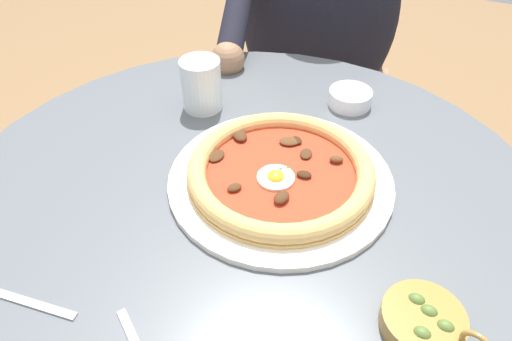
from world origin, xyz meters
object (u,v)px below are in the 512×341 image
ramekin_capers (350,97)px  cafe_chair_diner (319,60)px  diner_person (311,82)px  dining_table (247,275)px  olive_pan (424,321)px  fork_utensil (11,297)px  pizza_on_plate (281,173)px  water_glass (202,88)px

ramekin_capers → cafe_chair_diner: (0.21, -0.50, -0.21)m
diner_person → dining_table: bearing=100.2°
diner_person → ramekin_capers: bearing=117.6°
diner_person → olive_pan: bearing=117.0°
fork_utensil → pizza_on_plate: bearing=-123.7°
dining_table → fork_utensil: 0.37m
cafe_chair_diner → ramekin_capers: bearing=112.7°
water_glass → ramekin_capers: (-0.24, -0.12, -0.02)m
olive_pan → diner_person: size_ratio=0.10×
cafe_chair_diner → fork_utensil: bearing=87.8°
dining_table → ramekin_capers: size_ratio=11.66×
olive_pan → pizza_on_plate: bearing=-33.4°
pizza_on_plate → diner_person: (0.15, -0.60, -0.21)m
water_glass → olive_pan: size_ratio=0.80×
dining_table → fork_utensil: bearing=55.6°
dining_table → cafe_chair_diner: size_ratio=1.02×
water_glass → cafe_chair_diner: bearing=-92.9°
ramekin_capers → fork_utensil: size_ratio=0.44×
ramekin_capers → diner_person: (0.19, -0.35, -0.21)m
water_glass → cafe_chair_diner: cafe_chair_diner is taller
olive_pan → fork_utensil: 0.48m
water_glass → olive_pan: bearing=147.2°
dining_table → cafe_chair_diner: (0.14, -0.80, -0.02)m
ramekin_capers → pizza_on_plate: bearing=81.7°
fork_utensil → cafe_chair_diner: cafe_chair_diner is taller
dining_table → olive_pan: size_ratio=7.81×
ramekin_capers → olive_pan: size_ratio=0.67×
pizza_on_plate → fork_utensil: 0.38m
pizza_on_plate → fork_utensil: bearing=56.3°
pizza_on_plate → fork_utensil: size_ratio=1.90×
cafe_chair_diner → dining_table: bearing=100.0°
dining_table → diner_person: diner_person is taller
dining_table → pizza_on_plate: (-0.03, -0.05, 0.20)m
dining_table → ramekin_capers: bearing=-102.6°
ramekin_capers → olive_pan: 0.45m
dining_table → diner_person: 0.67m
pizza_on_plate → water_glass: bearing=-32.0°
water_glass → olive_pan: water_glass is taller
water_glass → diner_person: (-0.06, -0.47, -0.23)m
water_glass → diner_person: bearing=-96.7°
ramekin_capers → diner_person: 0.45m
water_glass → cafe_chair_diner: 0.66m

